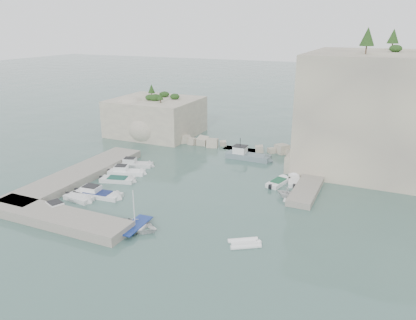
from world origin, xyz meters
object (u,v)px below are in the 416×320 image
at_px(motorboat_e, 79,200).
at_px(tender_east_a, 288,198).
at_px(rowboat, 135,229).
at_px(work_boat, 248,159).
at_px(motorboat_b, 127,174).
at_px(tender_east_c, 294,183).
at_px(tender_east_b, 278,184).
at_px(tender_east_d, 296,172).
at_px(motorboat_c, 118,181).
at_px(motorboat_d, 98,196).
at_px(inflatable_dinghy, 244,245).
at_px(motorboat_f, 59,214).
at_px(motorboat_a, 135,166).

bearing_deg(motorboat_e, tender_east_a, 31.57).
bearing_deg(rowboat, work_boat, -9.31).
height_order(motorboat_b, tender_east_c, motorboat_b).
relative_size(tender_east_b, tender_east_d, 1.22).
distance_m(motorboat_c, motorboat_d, 5.31).
height_order(motorboat_d, tender_east_a, tender_east_a).
distance_m(inflatable_dinghy, tender_east_a, 13.07).
height_order(motorboat_b, rowboat, motorboat_b).
xyz_separation_m(tender_east_c, tender_east_d, (-0.66, 4.32, 0.00)).
relative_size(inflatable_dinghy, tender_east_c, 0.70).
distance_m(motorboat_f, tender_east_c, 30.72).
relative_size(tender_east_c, work_boat, 0.61).
distance_m(tender_east_b, work_boat, 11.36).
height_order(motorboat_c, tender_east_d, tender_east_d).
bearing_deg(tender_east_c, motorboat_e, 112.78).
xyz_separation_m(motorboat_c, motorboat_d, (0.83, -5.24, 0.00)).
bearing_deg(work_boat, motorboat_e, -119.48).
distance_m(motorboat_b, tender_east_c, 24.07).
bearing_deg(tender_east_b, motorboat_e, 139.56).
bearing_deg(motorboat_b, motorboat_e, -108.44).
distance_m(motorboat_b, motorboat_e, 10.23).
bearing_deg(motorboat_c, rowboat, -61.65).
bearing_deg(tender_east_a, motorboat_b, 107.46).
xyz_separation_m(motorboat_e, tender_east_c, (23.06, 16.99, 0.00)).
bearing_deg(motorboat_d, motorboat_b, 95.19).
xyz_separation_m(motorboat_f, rowboat, (10.05, 0.61, 0.00)).
xyz_separation_m(motorboat_e, rowboat, (10.74, -3.47, 0.00)).
distance_m(tender_east_a, work_boat, 16.11).
bearing_deg(motorboat_f, tender_east_b, 65.93).
relative_size(motorboat_a, motorboat_e, 1.44).
distance_m(motorboat_f, rowboat, 10.07).
xyz_separation_m(rowboat, work_boat, (3.14, 27.66, 0.00)).
relative_size(motorboat_e, tender_east_b, 0.87).
height_order(motorboat_c, motorboat_e, same).
xyz_separation_m(motorboat_c, tender_east_d, (21.82, 14.09, 0.00)).
xyz_separation_m(motorboat_e, tender_east_a, (23.60, 11.34, 0.00)).
distance_m(tender_east_c, tender_east_d, 4.37).
bearing_deg(motorboat_e, tender_east_d, 49.48).
height_order(tender_east_c, tender_east_d, tender_east_d).
relative_size(motorboat_e, tender_east_a, 1.34).
height_order(tender_east_a, tender_east_b, tender_east_a).
xyz_separation_m(motorboat_b, tender_east_b, (21.28, 5.30, 0.00)).
distance_m(motorboat_e, tender_east_a, 26.18).
distance_m(inflatable_dinghy, tender_east_b, 17.25).
bearing_deg(motorboat_d, motorboat_a, 96.40).
bearing_deg(work_boat, motorboat_f, -114.64).
bearing_deg(rowboat, inflatable_dinghy, -84.13).
height_order(inflatable_dinghy, work_boat, work_boat).
relative_size(motorboat_f, tender_east_c, 1.27).
bearing_deg(rowboat, tender_east_b, -31.75).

